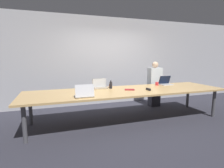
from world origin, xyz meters
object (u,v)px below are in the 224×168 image
at_px(bottle_far_midleft, 111,85).
at_px(laptop_far_midleft, 100,85).
at_px(cup_far_right, 157,84).
at_px(laptop_near_left, 84,94).
at_px(person_far_right, 155,85).
at_px(stapler, 148,89).
at_px(laptop_far_right, 165,82).
at_px(cup_far_midleft, 111,86).

bearing_deg(bottle_far_midleft, laptop_far_midleft, 150.36).
height_order(cup_far_right, laptop_near_left, laptop_near_left).
relative_size(person_far_right, laptop_near_left, 3.81).
bearing_deg(stapler, person_far_right, 48.79).
xyz_separation_m(cup_far_right, laptop_far_midleft, (-1.62, 0.08, 0.02)).
bearing_deg(person_far_right, bottle_far_midleft, -160.15).
relative_size(laptop_far_right, bottle_far_midleft, 1.71).
relative_size(person_far_right, cup_far_midleft, 14.61).
relative_size(laptop_far_right, cup_far_midleft, 3.66).
relative_size(cup_far_right, bottle_far_midleft, 0.45).
height_order(laptop_far_right, bottle_far_midleft, laptop_far_right).
relative_size(laptop_far_right, laptop_near_left, 0.96).
xyz_separation_m(bottle_far_midleft, laptop_near_left, (-0.79, -0.75, -0.01)).
relative_size(laptop_far_right, person_far_right, 0.25).
xyz_separation_m(laptop_far_midleft, cup_far_midleft, (0.28, -0.03, -0.02)).
height_order(cup_far_right, bottle_far_midleft, bottle_far_midleft).
relative_size(laptop_far_midleft, cup_far_midleft, 3.71).
bearing_deg(laptop_far_midleft, laptop_far_right, -1.69).
relative_size(laptop_far_right, stapler, 2.30).
distance_m(cup_far_midleft, stapler, 0.97).
distance_m(cup_far_right, cup_far_midleft, 1.34).
bearing_deg(cup_far_right, laptop_far_midleft, 177.02).
xyz_separation_m(laptop_near_left, stapler, (1.56, 0.23, -0.05)).
distance_m(person_far_right, cup_far_midleft, 1.68).
bearing_deg(cup_far_right, laptop_far_right, 5.41).
bearing_deg(bottle_far_midleft, stapler, -34.22).
height_order(laptop_near_left, stapler, laptop_near_left).
distance_m(person_far_right, laptop_near_left, 2.78).
height_order(laptop_far_right, cup_far_midleft, laptop_far_right).
distance_m(laptop_far_midleft, laptop_near_left, 1.05).
relative_size(laptop_far_midleft, laptop_near_left, 0.97).
bearing_deg(laptop_near_left, stapler, -171.58).
bearing_deg(bottle_far_midleft, cup_far_midleft, 74.15).
height_order(laptop_far_right, laptop_near_left, laptop_far_right).
distance_m(person_far_right, laptop_far_midleft, 1.95).
relative_size(cup_far_right, laptop_far_midleft, 0.26).
bearing_deg(laptop_near_left, cup_far_midleft, -133.67).
bearing_deg(stapler, cup_far_midleft, 136.07).
relative_size(cup_far_right, laptop_near_left, 0.25).
height_order(bottle_far_midleft, stapler, bottle_far_midleft).
distance_m(laptop_far_right, cup_far_midleft, 1.64).
bearing_deg(bottle_far_midleft, person_far_right, 19.85).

